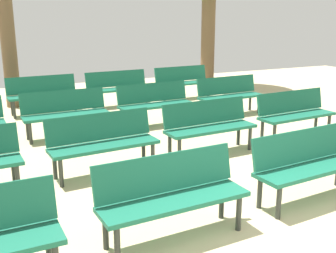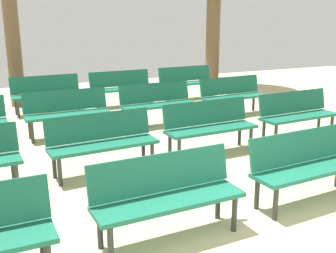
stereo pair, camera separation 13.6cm
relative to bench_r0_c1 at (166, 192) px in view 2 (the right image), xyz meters
name	(u,v)px [view 2 (the right image)]	position (x,y,z in m)	size (l,w,h in m)	color
bench_r0_c1	(166,192)	(0.00, 0.00, 0.00)	(1.62, 0.54, 0.87)	#19664C
bench_r0_c2	(307,162)	(1.95, 0.09, 0.00)	(1.63, 0.58, 0.87)	#19664C
bench_r1_c1	(102,139)	(-0.09, 2.09, 0.00)	(1.63, 0.58, 0.87)	#19664C
bench_r1_c2	(209,124)	(1.79, 2.21, 0.00)	(1.62, 0.55, 0.87)	#19664C
bench_r1_c3	(297,112)	(3.72, 2.27, 0.00)	(1.62, 0.57, 0.87)	#19664C
bench_r2_c1	(67,110)	(-0.18, 4.22, 0.00)	(1.61, 0.51, 0.87)	#19664C
bench_r2_c2	(157,101)	(1.72, 4.29, 0.00)	(1.62, 0.55, 0.87)	#19664C
bench_r2_c3	(232,93)	(3.66, 4.37, 0.00)	(1.62, 0.56, 0.87)	#19664C
bench_r3_c1	(46,92)	(-0.23, 6.38, 0.00)	(1.62, 0.55, 0.87)	#19664C
bench_r3_c2	(121,86)	(1.64, 6.43, 0.00)	(1.61, 0.53, 0.87)	#19664C
bench_r3_c3	(187,80)	(3.58, 6.55, 0.00)	(1.62, 0.55, 0.87)	#19664C
tree_1	(12,36)	(-0.79, 7.46, 1.26)	(0.36, 0.36, 3.53)	brown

